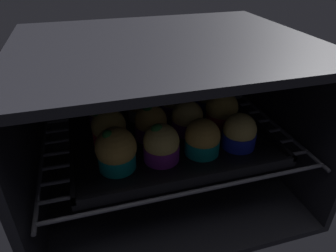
{
  "coord_description": "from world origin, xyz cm",
  "views": [
    {
      "loc": [
        -16.05,
        -34.44,
        51.43
      ],
      "look_at": [
        0.0,
        20.64,
        17.08
      ],
      "focal_mm": 32.46,
      "sensor_mm": 36.0,
      "label": 1
    }
  ],
  "objects_px": {
    "muffin_row0_col3": "(239,133)",
    "muffin_row2_col2": "(174,101)",
    "muffin_row1_col2": "(187,118)",
    "muffin_row0_col0": "(116,151)",
    "muffin_row1_col0": "(109,128)",
    "muffin_row2_col0": "(104,110)",
    "muffin_row2_col1": "(142,106)",
    "muffin_row0_col1": "(161,144)",
    "muffin_row2_col3": "(208,96)",
    "muffin_row1_col3": "(222,110)",
    "muffin_row1_col1": "(151,123)",
    "baking_tray": "(168,135)",
    "muffin_row0_col2": "(202,139)"
  },
  "relations": [
    {
      "from": "muffin_row2_col2",
      "to": "muffin_row2_col3",
      "type": "distance_m",
      "value": 0.09
    },
    {
      "from": "muffin_row0_col1",
      "to": "muffin_row1_col3",
      "type": "distance_m",
      "value": 0.19
    },
    {
      "from": "muffin_row2_col0",
      "to": "muffin_row2_col1",
      "type": "xyz_separation_m",
      "value": [
        0.09,
        0.0,
        -0.01
      ]
    },
    {
      "from": "muffin_row0_col2",
      "to": "muffin_row2_col1",
      "type": "bearing_deg",
      "value": 115.9
    },
    {
      "from": "muffin_row1_col1",
      "to": "muffin_row1_col2",
      "type": "distance_m",
      "value": 0.08
    },
    {
      "from": "muffin_row0_col2",
      "to": "muffin_row2_col3",
      "type": "height_order",
      "value": "muffin_row2_col3"
    },
    {
      "from": "muffin_row0_col3",
      "to": "muffin_row1_col0",
      "type": "relative_size",
      "value": 0.94
    },
    {
      "from": "baking_tray",
      "to": "muffin_row1_col2",
      "type": "distance_m",
      "value": 0.06
    },
    {
      "from": "muffin_row0_col0",
      "to": "muffin_row0_col2",
      "type": "height_order",
      "value": "muffin_row0_col0"
    },
    {
      "from": "muffin_row1_col2",
      "to": "muffin_row2_col3",
      "type": "relative_size",
      "value": 0.92
    },
    {
      "from": "muffin_row0_col3",
      "to": "muffin_row1_col2",
      "type": "height_order",
      "value": "same"
    },
    {
      "from": "muffin_row0_col2",
      "to": "muffin_row2_col0",
      "type": "height_order",
      "value": "muffin_row2_col0"
    },
    {
      "from": "muffin_row0_col0",
      "to": "muffin_row1_col0",
      "type": "xyz_separation_m",
      "value": [
        -0.0,
        0.09,
        -0.0
      ]
    },
    {
      "from": "muffin_row2_col1",
      "to": "muffin_row2_col0",
      "type": "bearing_deg",
      "value": -177.05
    },
    {
      "from": "muffin_row0_col3",
      "to": "muffin_row1_col1",
      "type": "relative_size",
      "value": 0.95
    },
    {
      "from": "muffin_row0_col0",
      "to": "muffin_row1_col0",
      "type": "height_order",
      "value": "muffin_row0_col0"
    },
    {
      "from": "muffin_row0_col0",
      "to": "muffin_row0_col1",
      "type": "distance_m",
      "value": 0.09
    },
    {
      "from": "muffin_row0_col0",
      "to": "muffin_row1_col3",
      "type": "bearing_deg",
      "value": 20.04
    },
    {
      "from": "muffin_row1_col0",
      "to": "muffin_row1_col2",
      "type": "xyz_separation_m",
      "value": [
        0.17,
        -0.0,
        -0.0
      ]
    },
    {
      "from": "muffin_row1_col1",
      "to": "muffin_row2_col1",
      "type": "relative_size",
      "value": 1.06
    },
    {
      "from": "muffin_row0_col3",
      "to": "muffin_row2_col2",
      "type": "bearing_deg",
      "value": 116.71
    },
    {
      "from": "baking_tray",
      "to": "muffin_row2_col0",
      "type": "distance_m",
      "value": 0.16
    },
    {
      "from": "muffin_row0_col0",
      "to": "muffin_row1_col3",
      "type": "height_order",
      "value": "muffin_row0_col0"
    },
    {
      "from": "muffin_row2_col3",
      "to": "muffin_row1_col2",
      "type": "bearing_deg",
      "value": -134.1
    },
    {
      "from": "baking_tray",
      "to": "muffin_row2_col2",
      "type": "xyz_separation_m",
      "value": [
        0.04,
        0.08,
        0.04
      ]
    },
    {
      "from": "muffin_row1_col0",
      "to": "muffin_row1_col2",
      "type": "relative_size",
      "value": 1.05
    },
    {
      "from": "muffin_row1_col2",
      "to": "muffin_row0_col0",
      "type": "bearing_deg",
      "value": -152.88
    },
    {
      "from": "muffin_row0_col1",
      "to": "muffin_row1_col0",
      "type": "height_order",
      "value": "muffin_row0_col1"
    },
    {
      "from": "muffin_row0_col0",
      "to": "muffin_row0_col3",
      "type": "distance_m",
      "value": 0.25
    },
    {
      "from": "muffin_row1_col0",
      "to": "muffin_row1_col3",
      "type": "height_order",
      "value": "muffin_row1_col3"
    },
    {
      "from": "muffin_row1_col1",
      "to": "muffin_row1_col3",
      "type": "height_order",
      "value": "muffin_row1_col3"
    },
    {
      "from": "muffin_row0_col1",
      "to": "muffin_row0_col2",
      "type": "distance_m",
      "value": 0.08
    },
    {
      "from": "muffin_row1_col0",
      "to": "muffin_row1_col1",
      "type": "height_order",
      "value": "same"
    },
    {
      "from": "baking_tray",
      "to": "muffin_row1_col2",
      "type": "relative_size",
      "value": 5.69
    },
    {
      "from": "baking_tray",
      "to": "muffin_row0_col0",
      "type": "bearing_deg",
      "value": -144.62
    },
    {
      "from": "muffin_row0_col1",
      "to": "muffin_row2_col0",
      "type": "bearing_deg",
      "value": 118.33
    },
    {
      "from": "muffin_row0_col1",
      "to": "muffin_row2_col0",
      "type": "height_order",
      "value": "muffin_row2_col0"
    },
    {
      "from": "muffin_row0_col2",
      "to": "baking_tray",
      "type": "bearing_deg",
      "value": 117.29
    },
    {
      "from": "muffin_row1_col0",
      "to": "muffin_row2_col1",
      "type": "bearing_deg",
      "value": 44.33
    },
    {
      "from": "muffin_row1_col2",
      "to": "muffin_row2_col2",
      "type": "distance_m",
      "value": 0.09
    },
    {
      "from": "muffin_row1_col3",
      "to": "muffin_row2_col2",
      "type": "height_order",
      "value": "muffin_row1_col3"
    },
    {
      "from": "muffin_row0_col3",
      "to": "muffin_row2_col3",
      "type": "distance_m",
      "value": 0.17
    },
    {
      "from": "muffin_row1_col2",
      "to": "muffin_row2_col0",
      "type": "relative_size",
      "value": 0.88
    },
    {
      "from": "muffin_row2_col0",
      "to": "muffin_row0_col0",
      "type": "bearing_deg",
      "value": -88.5
    },
    {
      "from": "muffin_row0_col1",
      "to": "muffin_row1_col2",
      "type": "height_order",
      "value": "muffin_row0_col1"
    },
    {
      "from": "muffin_row1_col2",
      "to": "muffin_row2_col1",
      "type": "relative_size",
      "value": 1.02
    },
    {
      "from": "muffin_row0_col3",
      "to": "muffin_row1_col1",
      "type": "height_order",
      "value": "muffin_row1_col1"
    },
    {
      "from": "muffin_row0_col1",
      "to": "muffin_row2_col0",
      "type": "distance_m",
      "value": 0.19
    },
    {
      "from": "muffin_row2_col1",
      "to": "muffin_row0_col1",
      "type": "bearing_deg",
      "value": -89.95
    },
    {
      "from": "muffin_row0_col3",
      "to": "muffin_row2_col2",
      "type": "distance_m",
      "value": 0.19
    }
  ]
}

